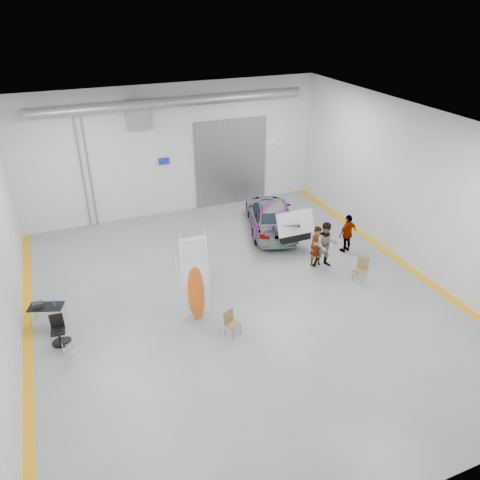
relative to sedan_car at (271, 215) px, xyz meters
name	(u,v)px	position (x,y,z in m)	size (l,w,h in m)	color
ground	(240,299)	(-3.33, -4.48, -0.69)	(16.00, 16.00, 0.00)	slate
room_shell	(222,167)	(-3.09, -2.27, 3.39)	(14.02, 16.18, 6.01)	#BCBEC1
sedan_car	(271,215)	(0.00, 0.00, 0.00)	(1.93, 4.73, 1.37)	silver
person_a	(317,246)	(0.31, -3.45, 0.13)	(0.60, 0.39, 1.64)	#89624A
person_b	(326,245)	(0.57, -3.67, 0.24)	(0.91, 0.70, 1.86)	#44607D
person_c	(348,233)	(2.01, -2.98, 0.13)	(0.95, 0.39, 1.64)	#9A6633
surfboard_display	(196,285)	(-5.01, -4.89, 0.59)	(0.89, 0.26, 3.15)	white
folding_chair_near	(232,328)	(-4.25, -6.14, -0.43)	(0.51, 0.55, 0.83)	brown
folding_chair_far	(360,274)	(1.20, -5.07, -0.40)	(0.58, 0.70, 0.91)	brown
shop_stool	(68,348)	(-9.04, -5.24, -0.37)	(0.32, 0.32, 0.63)	black
work_table	(44,306)	(-9.57, -3.35, -0.02)	(1.17, 0.85, 0.86)	gray
office_chair	(58,331)	(-9.25, -4.47, -0.27)	(0.50, 0.50, 0.94)	black
trunk_lid	(294,220)	(0.00, -2.12, 0.71)	(1.60, 0.97, 0.04)	silver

